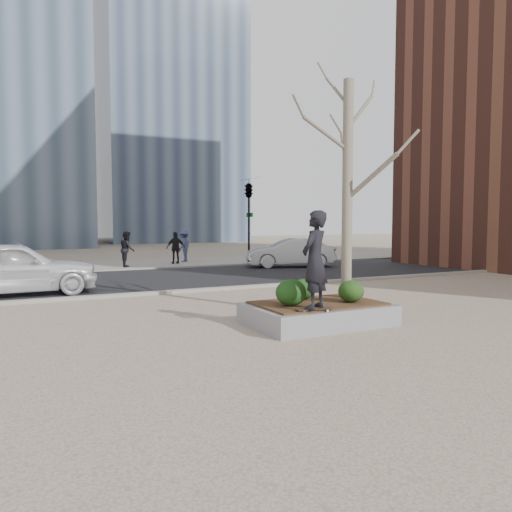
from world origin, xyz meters
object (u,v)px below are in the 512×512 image
skateboarder (315,260)px  skateboard (314,310)px  police_car (13,268)px  planter (317,314)px

skateboarder → skateboard: bearing=-32.1°
skateboarder → police_car: bearing=-90.2°
skateboard → police_car: police_car is taller
planter → skateboard: (-0.61, -0.79, 0.26)m
skateboarder → police_car: (-5.26, 8.49, -0.65)m
skateboard → skateboarder: (0.00, 0.00, 1.02)m
skateboard → skateboarder: skateboarder is taller
planter → police_car: 9.70m
skateboarder → police_car: size_ratio=0.40×
skateboard → skateboarder: size_ratio=0.40×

